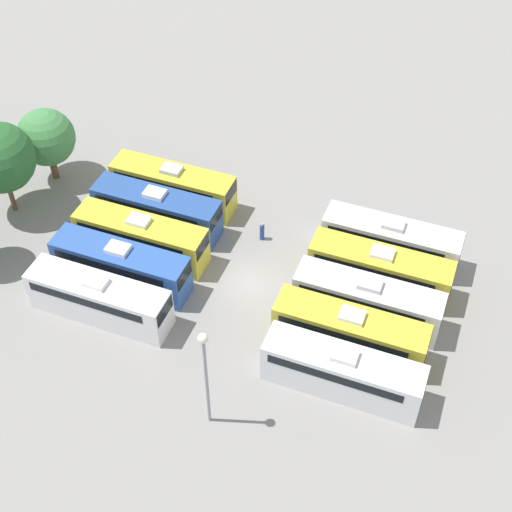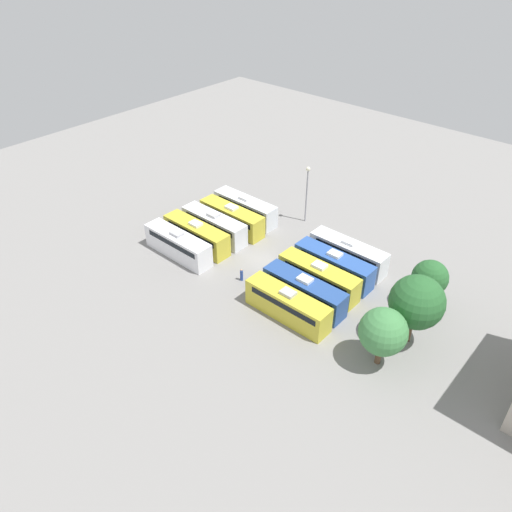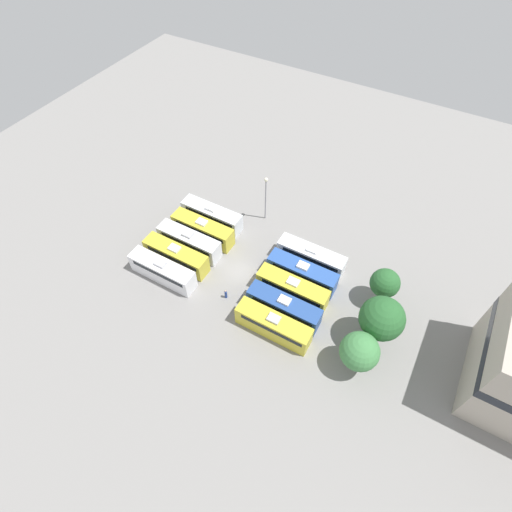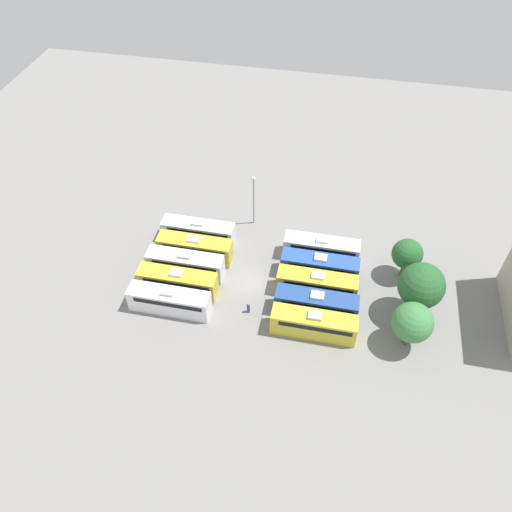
# 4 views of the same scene
# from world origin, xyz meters

# --- Properties ---
(ground_plane) EXTENTS (120.28, 120.28, 0.00)m
(ground_plane) POSITION_xyz_m (0.00, 0.00, 0.00)
(ground_plane) COLOR gray
(bus_0) EXTENTS (2.53, 10.12, 3.54)m
(bus_0) POSITION_xyz_m (-6.34, -8.82, 1.75)
(bus_0) COLOR silver
(bus_0) RESTS_ON ground_plane
(bus_1) EXTENTS (2.53, 10.12, 3.54)m
(bus_1) POSITION_xyz_m (-3.13, -8.39, 1.75)
(bus_1) COLOR gold
(bus_1) RESTS_ON ground_plane
(bus_2) EXTENTS (2.53, 10.12, 3.54)m
(bus_2) POSITION_xyz_m (-0.08, -8.78, 1.75)
(bus_2) COLOR silver
(bus_2) RESTS_ON ground_plane
(bus_3) EXTENTS (2.53, 10.12, 3.54)m
(bus_3) POSITION_xyz_m (3.08, -8.85, 1.75)
(bus_3) COLOR gold
(bus_3) RESTS_ON ground_plane
(bus_4) EXTENTS (2.53, 10.12, 3.54)m
(bus_4) POSITION_xyz_m (6.24, -8.89, 1.75)
(bus_4) COLOR white
(bus_4) RESTS_ON ground_plane
(bus_5) EXTENTS (2.53, 10.12, 3.54)m
(bus_5) POSITION_xyz_m (-6.44, 8.41, 1.75)
(bus_5) COLOR silver
(bus_5) RESTS_ON ground_plane
(bus_6) EXTENTS (2.53, 10.12, 3.54)m
(bus_6) POSITION_xyz_m (-3.12, 8.54, 1.75)
(bus_6) COLOR #2D56A8
(bus_6) RESTS_ON ground_plane
(bus_7) EXTENTS (2.53, 10.12, 3.54)m
(bus_7) POSITION_xyz_m (-0.01, 8.54, 1.75)
(bus_7) COLOR gold
(bus_7) RESTS_ON ground_plane
(bus_8) EXTENTS (2.53, 10.12, 3.54)m
(bus_8) POSITION_xyz_m (3.16, 8.84, 1.75)
(bus_8) COLOR #284C93
(bus_8) RESTS_ON ground_plane
(bus_9) EXTENTS (2.53, 10.12, 3.54)m
(bus_9) POSITION_xyz_m (6.23, 8.90, 1.75)
(bus_9) COLOR gold
(bus_9) RESTS_ON ground_plane
(worker_person) EXTENTS (0.36, 0.36, 1.64)m
(worker_person) POSITION_xyz_m (4.71, 0.67, 0.76)
(worker_person) COLOR navy
(worker_person) RESTS_ON ground_plane
(light_pole) EXTENTS (0.60, 0.60, 8.40)m
(light_pole) POSITION_xyz_m (-11.53, -2.00, 5.64)
(light_pole) COLOR gray
(light_pole) RESTS_ON ground_plane
(tree_0) EXTENTS (3.95, 3.95, 6.00)m
(tree_0) POSITION_xyz_m (-5.32, 19.26, 4.00)
(tree_0) COLOR brown
(tree_0) RESTS_ON ground_plane
(tree_1) EXTENTS (5.51, 5.51, 7.95)m
(tree_1) POSITION_xyz_m (0.80, 20.57, 5.18)
(tree_1) COLOR brown
(tree_1) RESTS_ON ground_plane
(tree_2) EXTENTS (4.70, 4.70, 6.46)m
(tree_2) POSITION_xyz_m (5.56, 19.74, 4.08)
(tree_2) COLOR brown
(tree_2) RESTS_ON ground_plane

